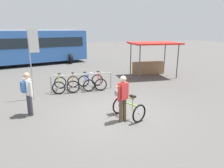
% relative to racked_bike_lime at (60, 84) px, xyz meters
% --- Properties ---
extents(ground_plane, '(80.00, 80.00, 0.00)m').
position_rel_racked_bike_lime_xyz_m(ground_plane, '(1.57, -3.81, -0.37)').
color(ground_plane, '#514F4C').
extents(bike_rack_rail, '(3.20, 0.30, 0.88)m').
position_rel_racked_bike_lime_xyz_m(bike_rack_rail, '(1.14, -0.27, 0.30)').
color(bike_rack_rail, '#99999E').
rests_on(bike_rack_rail, ground).
extents(racked_bike_lime, '(0.86, 1.22, 0.98)m').
position_rel_racked_bike_lime_xyz_m(racked_bike_lime, '(0.00, 0.00, 0.00)').
color(racked_bike_lime, black).
rests_on(racked_bike_lime, ground).
extents(racked_bike_orange, '(0.85, 1.21, 0.98)m').
position_rel_racked_bike_lime_xyz_m(racked_bike_orange, '(0.70, -0.05, -0.00)').
color(racked_bike_orange, black).
rests_on(racked_bike_orange, ground).
extents(racked_bike_blue, '(0.71, 1.15, 0.98)m').
position_rel_racked_bike_lime_xyz_m(racked_bike_blue, '(1.40, -0.11, -0.00)').
color(racked_bike_blue, black).
rests_on(racked_bike_blue, ground).
extents(racked_bike_red, '(0.78, 1.15, 0.97)m').
position_rel_racked_bike_lime_xyz_m(racked_bike_red, '(2.09, -0.16, -0.00)').
color(racked_bike_red, black).
rests_on(racked_bike_red, ground).
extents(featured_bicycle, '(0.99, 1.26, 1.09)m').
position_rel_racked_bike_lime_xyz_m(featured_bicycle, '(1.92, -4.15, 0.12)').
color(featured_bicycle, black).
rests_on(featured_bicycle, ground).
extents(person_with_featured_bike, '(0.48, 0.33, 1.64)m').
position_rel_racked_bike_lime_xyz_m(person_with_featured_bike, '(1.65, -4.44, 0.54)').
color(person_with_featured_bike, brown).
rests_on(person_with_featured_bike, ground).
extents(pedestrian_with_backpack, '(0.41, 0.50, 1.64)m').
position_rel_racked_bike_lime_xyz_m(pedestrian_with_backpack, '(-1.43, -2.72, 0.57)').
color(pedestrian_with_backpack, '#383842').
rests_on(pedestrian_with_backpack, ground).
extents(bus_distant, '(10.30, 4.69, 3.08)m').
position_rel_racked_bike_lime_xyz_m(bus_distant, '(-1.44, 9.29, 1.37)').
color(bus_distant, '#3366B7').
rests_on(bus_distant, ground).
extents(market_stall, '(3.38, 2.69, 2.30)m').
position_rel_racked_bike_lime_xyz_m(market_stall, '(6.43, 1.65, 1.03)').
color(market_stall, '#4C4C51').
rests_on(market_stall, ground).
extents(banner_flag, '(0.45, 0.05, 3.20)m').
position_rel_racked_bike_lime_xyz_m(banner_flag, '(-1.14, -0.83, 1.86)').
color(banner_flag, '#B2B2B7').
rests_on(banner_flag, ground).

